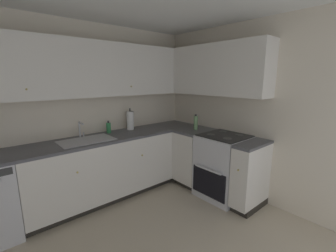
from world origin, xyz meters
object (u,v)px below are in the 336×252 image
Objects in this scene: oven_range at (223,166)px; paper_towel_roll at (130,121)px; soap_bottle at (109,128)px; oil_bottle at (196,123)px.

oven_range is 1.56m from paper_towel_roll.
oven_range is 1.76m from soap_bottle.
paper_towel_roll is at bearing -3.19° from soap_bottle.
oil_bottle is at bearing -31.74° from soap_bottle.
paper_towel_roll reaches higher than soap_bottle.
paper_towel_roll is at bearing 138.58° from oil_bottle.
oven_range is 0.77m from oil_bottle.
soap_bottle is at bearing 148.26° from oil_bottle.
soap_bottle reaches higher than oven_range.
paper_towel_roll is 1.43× the size of oil_bottle.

